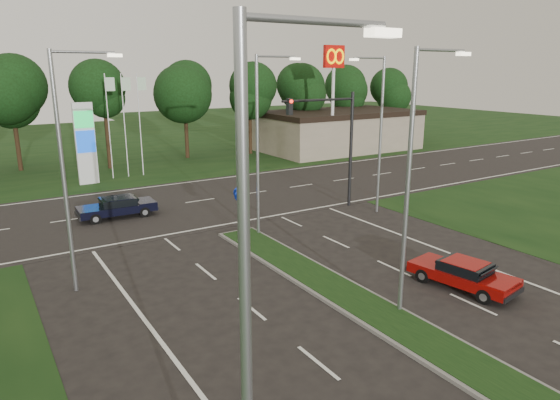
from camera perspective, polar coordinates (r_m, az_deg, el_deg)
verge_far at (r=61.91m, az=-21.51°, el=6.02°), size 160.00×50.00×0.02m
cross_road at (r=32.49m, az=-10.74°, el=-0.34°), size 160.00×12.00×0.02m
median_kerb at (r=16.81m, az=16.51°, el=-15.36°), size 2.00×26.00×0.12m
commercial_building at (r=53.43m, az=6.69°, el=7.87°), size 16.00×9.00×4.00m
streetlight_median_near at (r=17.01m, az=14.96°, el=3.26°), size 2.53×0.22×9.00m
streetlight_median_far at (r=24.81m, az=-2.20°, el=7.24°), size 2.53×0.22×9.00m
streetlight_left_near at (r=6.90m, az=-2.45°, el=-13.32°), size 2.53×0.22×9.00m
streetlight_left_far at (r=19.80m, az=-23.10°, el=4.14°), size 2.53×0.22×9.00m
streetlight_right_far at (r=29.46m, az=11.18°, el=8.17°), size 2.53×0.22×9.00m
traffic_signal at (r=29.97m, az=6.24°, el=7.64°), size 5.10×0.42×7.00m
median_signs at (r=25.34m, az=-4.54°, el=-0.40°), size 1.16×1.76×2.38m
gas_pylon at (r=39.41m, az=-21.07°, el=6.31°), size 5.80×1.26×8.00m
mcdonalds_sign at (r=47.41m, az=6.16°, el=14.28°), size 2.20×0.47×10.40m
treeline_far at (r=46.67m, az=-18.48°, el=12.20°), size 6.00×6.00×9.90m
red_sedan at (r=20.93m, az=20.18°, el=-7.87°), size 2.30×4.22×1.10m
navy_sedan at (r=30.23m, az=-18.11°, el=-0.73°), size 4.32×1.88×1.17m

